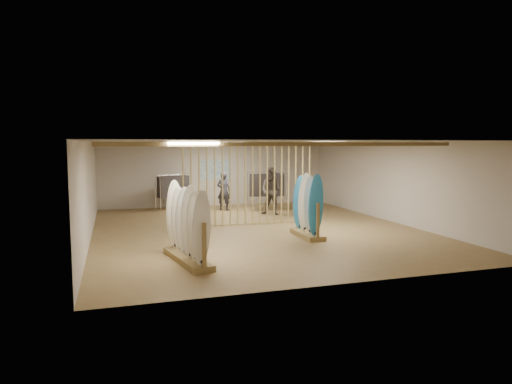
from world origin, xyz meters
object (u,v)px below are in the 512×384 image
object	(u,v)px
rack_left	(187,236)
shopper_b	(272,188)
shopper_a	(224,189)
rack_right	(308,216)
clothing_rack_a	(173,187)
clothing_rack_b	(267,185)

from	to	relation	value
rack_left	shopper_b	world-z (taller)	shopper_b
shopper_a	shopper_b	size ratio (longest dim) A/B	0.86
rack_right	shopper_a	world-z (taller)	rack_right
rack_right	clothing_rack_a	distance (m)	7.26
clothing_rack_b	shopper_a	distance (m)	1.77
rack_left	shopper_a	world-z (taller)	rack_left
clothing_rack_a	rack_left	bearing A→B (deg)	-117.78
clothing_rack_b	shopper_a	size ratio (longest dim) A/B	0.91
shopper_a	shopper_b	xyz separation A→B (m)	(1.48, -1.74, 0.15)
shopper_a	clothing_rack_b	bearing A→B (deg)	-165.74
rack_left	rack_right	distance (m)	4.22
rack_left	rack_right	size ratio (longest dim) A/B	1.26
rack_left	clothing_rack_b	bearing A→B (deg)	48.39
rack_left	rack_right	world-z (taller)	rack_right
rack_left	clothing_rack_b	size ratio (longest dim) A/B	1.41
clothing_rack_b	shopper_b	distance (m)	1.23
rack_right	rack_left	bearing A→B (deg)	-153.95
rack_right	shopper_b	bearing A→B (deg)	85.63
clothing_rack_a	clothing_rack_b	world-z (taller)	clothing_rack_b
rack_left	shopper_b	distance (m)	7.36
shopper_a	rack_right	bearing A→B (deg)	132.16
clothing_rack_b	shopper_a	bearing A→B (deg)	170.30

